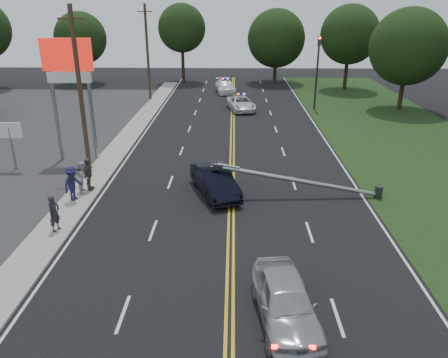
{
  "coord_description": "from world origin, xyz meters",
  "views": [
    {
      "loc": [
        0.08,
        -14.18,
        10.01
      ],
      "look_at": [
        -0.38,
        6.39,
        1.7
      ],
      "focal_mm": 35.0,
      "sensor_mm": 36.0,
      "label": 1
    }
  ],
  "objects_px": {
    "traffic_signal": "(317,67)",
    "waiting_sedan": "(286,301)",
    "emergency_a": "(241,104)",
    "utility_pole_far": "(148,53)",
    "bystander_d": "(88,174)",
    "bystander_b": "(83,177)",
    "bystander_c": "(73,183)",
    "utility_pole_mid": "(80,91)",
    "small_sign": "(10,135)",
    "fallen_streetlight": "(308,182)",
    "pylon_sign": "(68,71)",
    "crashed_sedan": "(215,181)",
    "emergency_b": "(225,86)",
    "bystander_a": "(54,213)"
  },
  "relations": [
    {
      "from": "utility_pole_mid",
      "to": "traffic_signal",
      "type": "bearing_deg",
      "value": 45.8
    },
    {
      "from": "bystander_d",
      "to": "bystander_b",
      "type": "bearing_deg",
      "value": 133.72
    },
    {
      "from": "small_sign",
      "to": "utility_pole_mid",
      "type": "height_order",
      "value": "utility_pole_mid"
    },
    {
      "from": "traffic_signal",
      "to": "bystander_a",
      "type": "height_order",
      "value": "traffic_signal"
    },
    {
      "from": "utility_pole_far",
      "to": "utility_pole_mid",
      "type": "bearing_deg",
      "value": -90.0
    },
    {
      "from": "emergency_b",
      "to": "crashed_sedan",
      "type": "bearing_deg",
      "value": -98.32
    },
    {
      "from": "crashed_sedan",
      "to": "emergency_b",
      "type": "bearing_deg",
      "value": 69.71
    },
    {
      "from": "utility_pole_mid",
      "to": "small_sign",
      "type": "bearing_deg",
      "value": 180.0
    },
    {
      "from": "utility_pole_far",
      "to": "bystander_a",
      "type": "xyz_separation_m",
      "value": [
        1.02,
        -30.28,
        -4.09
      ]
    },
    {
      "from": "utility_pole_far",
      "to": "bystander_b",
      "type": "xyz_separation_m",
      "value": [
        0.87,
        -25.71,
        -4.08
      ]
    },
    {
      "from": "fallen_streetlight",
      "to": "bystander_b",
      "type": "height_order",
      "value": "fallen_streetlight"
    },
    {
      "from": "traffic_signal",
      "to": "waiting_sedan",
      "type": "relative_size",
      "value": 1.54
    },
    {
      "from": "bystander_a",
      "to": "emergency_b",
      "type": "bearing_deg",
      "value": 7.26
    },
    {
      "from": "pylon_sign",
      "to": "bystander_b",
      "type": "relative_size",
      "value": 4.51
    },
    {
      "from": "bystander_a",
      "to": "emergency_a",
      "type": "bearing_deg",
      "value": -0.43
    },
    {
      "from": "bystander_c",
      "to": "emergency_b",
      "type": "bearing_deg",
      "value": 6.28
    },
    {
      "from": "traffic_signal",
      "to": "emergency_a",
      "type": "distance_m",
      "value": 8.32
    },
    {
      "from": "bystander_d",
      "to": "utility_pole_mid",
      "type": "bearing_deg",
      "value": 18.0
    },
    {
      "from": "fallen_streetlight",
      "to": "emergency_a",
      "type": "xyz_separation_m",
      "value": [
        -3.38,
        21.19,
        -0.24
      ]
    },
    {
      "from": "utility_pole_far",
      "to": "bystander_d",
      "type": "height_order",
      "value": "utility_pole_far"
    },
    {
      "from": "small_sign",
      "to": "bystander_a",
      "type": "relative_size",
      "value": 1.78
    },
    {
      "from": "bystander_b",
      "to": "emergency_a",
      "type": "bearing_deg",
      "value": -30.33
    },
    {
      "from": "bystander_a",
      "to": "bystander_b",
      "type": "relative_size",
      "value": 0.98
    },
    {
      "from": "utility_pole_far",
      "to": "emergency_b",
      "type": "xyz_separation_m",
      "value": [
        8.25,
        4.47,
        -4.34
      ]
    },
    {
      "from": "pylon_sign",
      "to": "emergency_b",
      "type": "distance_m",
      "value": 26.79
    },
    {
      "from": "pylon_sign",
      "to": "crashed_sedan",
      "type": "height_order",
      "value": "pylon_sign"
    },
    {
      "from": "utility_pole_far",
      "to": "waiting_sedan",
      "type": "relative_size",
      "value": 2.18
    },
    {
      "from": "utility_pole_mid",
      "to": "waiting_sedan",
      "type": "xyz_separation_m",
      "value": [
        11.07,
        -14.18,
        -4.3
      ]
    },
    {
      "from": "emergency_a",
      "to": "bystander_d",
      "type": "xyz_separation_m",
      "value": [
        -8.89,
        -20.66,
        0.38
      ]
    },
    {
      "from": "utility_pole_mid",
      "to": "crashed_sedan",
      "type": "relative_size",
      "value": 2.11
    },
    {
      "from": "pylon_sign",
      "to": "waiting_sedan",
      "type": "xyz_separation_m",
      "value": [
        12.37,
        -16.18,
        -5.22
      ]
    },
    {
      "from": "pylon_sign",
      "to": "bystander_a",
      "type": "distance_m",
      "value": 11.66
    },
    {
      "from": "utility_pole_far",
      "to": "bystander_a",
      "type": "relative_size",
      "value": 5.73
    },
    {
      "from": "bystander_b",
      "to": "bystander_c",
      "type": "relative_size",
      "value": 0.93
    },
    {
      "from": "emergency_b",
      "to": "bystander_a",
      "type": "distance_m",
      "value": 35.49
    },
    {
      "from": "traffic_signal",
      "to": "bystander_a",
      "type": "relative_size",
      "value": 4.04
    },
    {
      "from": "crashed_sedan",
      "to": "utility_pole_far",
      "type": "bearing_deg",
      "value": 87.53
    },
    {
      "from": "small_sign",
      "to": "bystander_b",
      "type": "xyz_separation_m",
      "value": [
        5.67,
        -3.71,
        -1.33
      ]
    },
    {
      "from": "crashed_sedan",
      "to": "emergency_a",
      "type": "distance_m",
      "value": 20.91
    },
    {
      "from": "traffic_signal",
      "to": "fallen_streetlight",
      "type": "distance_m",
      "value": 22.62
    },
    {
      "from": "bystander_a",
      "to": "bystander_c",
      "type": "distance_m",
      "value": 3.43
    },
    {
      "from": "small_sign",
      "to": "emergency_b",
      "type": "xyz_separation_m",
      "value": [
        13.05,
        26.47,
        -1.59
      ]
    },
    {
      "from": "bystander_b",
      "to": "bystander_d",
      "type": "relative_size",
      "value": 0.94
    },
    {
      "from": "small_sign",
      "to": "traffic_signal",
      "type": "relative_size",
      "value": 0.44
    },
    {
      "from": "waiting_sedan",
      "to": "emergency_a",
      "type": "distance_m",
      "value": 31.38
    },
    {
      "from": "emergency_b",
      "to": "bystander_a",
      "type": "bearing_deg",
      "value": -110.09
    },
    {
      "from": "small_sign",
      "to": "bystander_b",
      "type": "height_order",
      "value": "small_sign"
    },
    {
      "from": "small_sign",
      "to": "waiting_sedan",
      "type": "distance_m",
      "value": 21.34
    },
    {
      "from": "bystander_b",
      "to": "bystander_d",
      "type": "xyz_separation_m",
      "value": [
        0.24,
        0.23,
        0.05
      ]
    },
    {
      "from": "fallen_streetlight",
      "to": "utility_pole_mid",
      "type": "distance_m",
      "value": 14.58
    }
  ]
}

